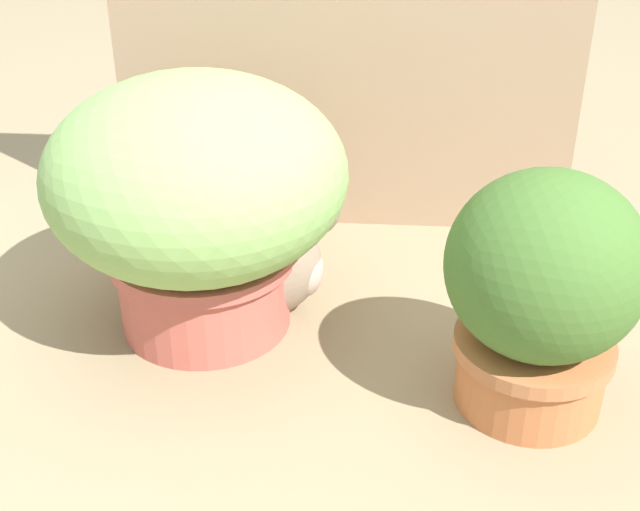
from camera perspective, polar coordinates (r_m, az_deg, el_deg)
ground_plane at (r=1.46m, az=-3.86°, el=-7.89°), size 6.00×6.00×0.00m
cardboard_backdrop at (r=1.78m, az=1.84°, el=15.28°), size 0.98×0.03×0.89m
grass_planter at (r=1.47m, az=-8.27°, el=4.22°), size 0.52×0.52×0.47m
leafy_planter at (r=1.32m, az=14.77°, el=-2.27°), size 0.30×0.30×0.40m
cat at (r=1.55m, az=-4.05°, el=-0.15°), size 0.39×0.20×0.32m
mushroom_ornament_red at (r=1.48m, az=-10.36°, el=-3.95°), size 0.08×0.08×0.11m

